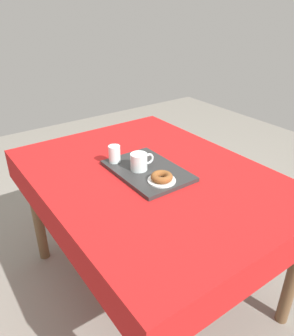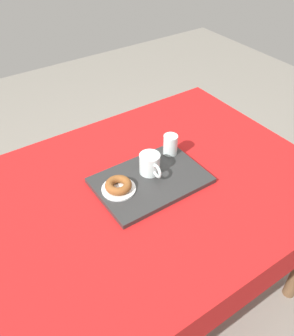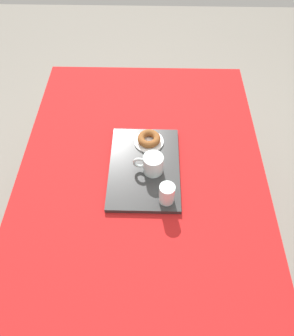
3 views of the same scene
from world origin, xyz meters
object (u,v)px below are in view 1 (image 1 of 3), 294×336
at_px(water_glass_near, 114,154).
at_px(sugar_donut_left, 162,177).
at_px(donut_plate_left, 162,180).
at_px(dining_table, 151,190).
at_px(tea_mug_left, 139,162).
at_px(serving_tray, 147,171).

xyz_separation_m(water_glass_near, sugar_donut_left, (-0.30, -0.07, -0.02)).
relative_size(water_glass_near, donut_plate_left, 0.67).
relative_size(donut_plate_left, sugar_donut_left, 1.28).
relative_size(dining_table, donut_plate_left, 10.62).
bearing_deg(dining_table, water_glass_near, 29.82).
height_order(water_glass_near, sugar_donut_left, water_glass_near).
bearing_deg(sugar_donut_left, tea_mug_left, 6.46).
bearing_deg(donut_plate_left, water_glass_near, 13.76).
distance_m(serving_tray, water_glass_near, 0.20).
height_order(serving_tray, tea_mug_left, tea_mug_left).
height_order(dining_table, sugar_donut_left, sugar_donut_left).
xyz_separation_m(tea_mug_left, donut_plate_left, (-0.16, -0.02, -0.04)).
bearing_deg(water_glass_near, serving_tray, -151.21).
xyz_separation_m(dining_table, sugar_donut_left, (-0.12, 0.03, 0.14)).
bearing_deg(tea_mug_left, water_glass_near, 21.27).
bearing_deg(dining_table, donut_plate_left, 167.12).
bearing_deg(serving_tray, dining_table, -139.14).
xyz_separation_m(tea_mug_left, sugar_donut_left, (-0.16, -0.02, -0.02)).
bearing_deg(serving_tray, tea_mug_left, 58.81).
bearing_deg(donut_plate_left, tea_mug_left, 6.46).
bearing_deg(tea_mug_left, serving_tray, -121.19).
bearing_deg(water_glass_near, donut_plate_left, -166.24).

